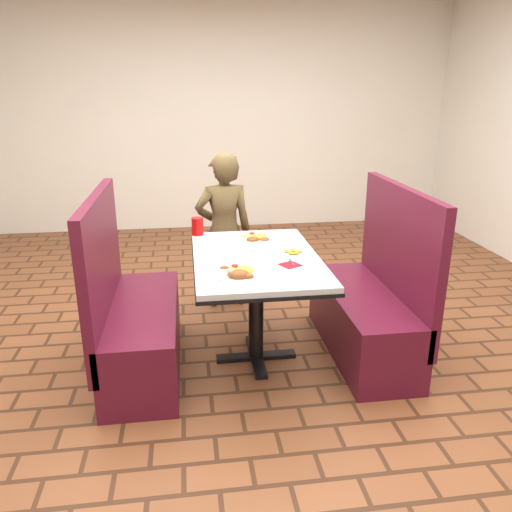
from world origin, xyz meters
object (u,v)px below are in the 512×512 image
(far_dinner_plate, at_px, (256,237))
(plantain_plate, at_px, (293,253))
(booth_bench_left, at_px, (135,323))
(booth_bench_right, at_px, (370,308))
(near_dinner_plate, at_px, (239,271))
(diner_person, at_px, (224,231))
(red_tumbler, at_px, (197,226))
(dining_table, at_px, (256,270))

(far_dinner_plate, bearing_deg, plantain_plate, -60.84)
(booth_bench_left, xyz_separation_m, booth_bench_right, (1.60, 0.00, 0.00))
(booth_bench_left, xyz_separation_m, near_dinner_plate, (0.65, -0.35, 0.45))
(far_dinner_plate, bearing_deg, near_dinner_plate, -105.82)
(diner_person, xyz_separation_m, red_tumbler, (-0.22, -0.42, 0.17))
(booth_bench_left, xyz_separation_m, red_tumbler, (0.44, 0.55, 0.49))
(near_dinner_plate, bearing_deg, far_dinner_plate, 74.18)
(near_dinner_plate, height_order, red_tumbler, red_tumbler)
(booth_bench_left, distance_m, near_dinner_plate, 0.86)
(near_dinner_plate, distance_m, far_dinner_plate, 0.72)
(dining_table, distance_m, red_tumbler, 0.67)
(dining_table, bearing_deg, diner_person, 97.89)
(plantain_plate, relative_size, red_tumbler, 1.39)
(booth_bench_right, bearing_deg, near_dinner_plate, -159.89)
(dining_table, xyz_separation_m, booth_bench_left, (-0.80, 0.00, -0.32))
(far_dinner_plate, bearing_deg, booth_bench_right, -24.49)
(booth_bench_left, distance_m, far_dinner_plate, 1.01)
(diner_person, relative_size, far_dinner_plate, 4.87)
(booth_bench_right, bearing_deg, far_dinner_plate, 155.51)
(far_dinner_plate, relative_size, red_tumbler, 2.07)
(far_dinner_plate, bearing_deg, dining_table, -97.86)
(dining_table, height_order, booth_bench_left, booth_bench_left)
(booth_bench_left, xyz_separation_m, diner_person, (0.66, 0.96, 0.32))
(near_dinner_plate, bearing_deg, red_tumbler, 103.25)
(diner_person, relative_size, near_dinner_plate, 4.58)
(far_dinner_plate, distance_m, plantain_plate, 0.40)
(plantain_plate, bearing_deg, booth_bench_right, 0.43)
(booth_bench_left, distance_m, plantain_plate, 1.13)
(booth_bench_right, distance_m, diner_person, 1.38)
(booth_bench_left, bearing_deg, plantain_plate, -0.23)
(booth_bench_left, bearing_deg, booth_bench_right, 0.00)
(diner_person, height_order, plantain_plate, diner_person)
(booth_bench_right, xyz_separation_m, plantain_plate, (-0.56, -0.00, 0.43))
(diner_person, bearing_deg, booth_bench_left, 48.92)
(booth_bench_right, distance_m, near_dinner_plate, 1.10)
(dining_table, distance_m, plantain_plate, 0.26)
(far_dinner_plate, distance_m, red_tumbler, 0.46)
(far_dinner_plate, bearing_deg, booth_bench_left, -157.97)
(dining_table, bearing_deg, booth_bench_right, 0.00)
(dining_table, bearing_deg, near_dinner_plate, -113.12)
(far_dinner_plate, xyz_separation_m, red_tumbler, (-0.41, 0.20, 0.04))
(plantain_plate, height_order, red_tumbler, red_tumbler)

